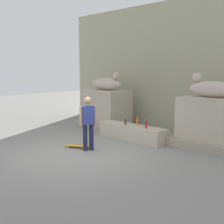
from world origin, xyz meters
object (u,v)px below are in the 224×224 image
Objects in this scene: statue_reclining_right at (211,88)px; skateboard at (77,146)px; bottle_orange at (137,122)px; skater at (88,121)px; bottle_red at (146,125)px; bottle_brown at (125,122)px; statue_reclining_left at (107,83)px.

skateboard is at bearing 47.96° from statue_reclining_right.
bottle_orange reaches higher than skateboard.
statue_reclining_right is 4.04m from skater.
bottle_red reaches higher than bottle_brown.
bottle_red is 0.91m from bottle_brown.
bottle_red is (1.21, 1.99, 0.57)m from skateboard.
statue_reclining_left is 4.71m from statue_reclining_right.
skater is at bearing 52.09° from statue_reclining_right.
bottle_orange is at bearing 23.95° from statue_reclining_right.
skateboard is (-2.89, -3.14, -1.82)m from statue_reclining_right.
statue_reclining_left is 4.06m from skateboard.
skateboard is 2.72× the size of bottle_red.
statue_reclining_left is 2.04× the size of skateboard.
statue_reclining_right reaches higher than bottle_orange.
bottle_red is (-1.69, -1.15, -1.25)m from statue_reclining_right.
bottle_orange reaches higher than bottle_red.
statue_reclining_right reaches higher than skater.
statue_reclining_right is 2.00× the size of skateboard.
skater reaches higher than bottle_red.
bottle_orange is at bearing 28.27° from bottle_brown.
statue_reclining_right is at bearing 34.21° from bottle_red.
statue_reclining_left is 0.98× the size of skater.
statue_reclining_right reaches higher than bottle_brown.
bottle_orange is (-0.54, 0.19, 0.02)m from bottle_red.
bottle_red is (3.02, -1.15, -1.25)m from statue_reclining_left.
bottle_brown is (0.29, 1.98, 0.55)m from skateboard.
bottle_red is (0.76, 1.92, -0.28)m from skater.
bottle_orange reaches higher than bottle_brown.
statue_reclining_right is at bearing -4.22° from statue_reclining_left.
statue_reclining_left is 6.46× the size of bottle_brown.
statue_reclining_left is at bearing 158.81° from bottle_orange.
statue_reclining_left is at bearing 151.03° from bottle_brown.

